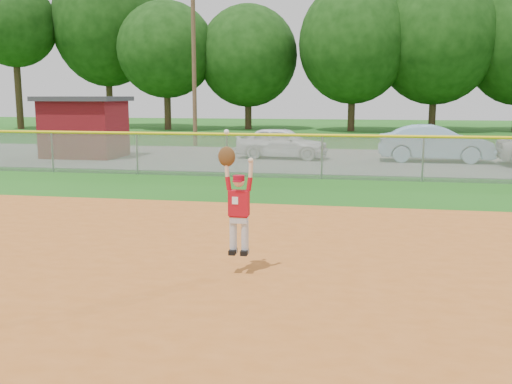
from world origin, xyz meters
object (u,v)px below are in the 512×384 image
car_blue (435,143)px  utility_shed (84,127)px  ballplayer (237,201)px  car_white_a (282,143)px

car_blue → utility_shed: (-15.63, -0.97, 0.61)m
car_blue → ballplayer: bearing=163.7°
utility_shed → ballplayer: 19.02m
car_blue → utility_shed: 15.67m
utility_shed → ballplayer: bearing=-56.2°
ballplayer → car_blue: bearing=73.3°
car_white_a → utility_shed: (-9.01, -1.05, 0.69)m
utility_shed → ballplayer: size_ratio=1.92×
utility_shed → car_white_a: bearing=6.6°
car_white_a → car_blue: bearing=-84.1°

